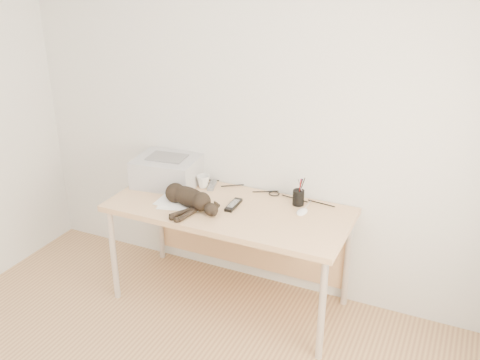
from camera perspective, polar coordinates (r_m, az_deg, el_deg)
The scene contains 11 objects.
wall_back at distance 3.63m, azimuth 1.21°, elevation 7.36°, with size 3.50×3.50×0.00m, color silver.
desk at distance 3.66m, azimuth -0.60°, elevation -4.23°, with size 1.60×0.70×0.74m.
printer at distance 3.88m, azimuth -7.72°, elevation 1.02°, with size 0.48×0.42×0.21m.
papers at distance 3.60m, azimuth -6.49°, elevation -2.41°, with size 0.34×0.27×0.01m.
cat at distance 3.54m, azimuth -5.68°, elevation -1.88°, with size 0.59×0.38×0.14m.
mug at distance 3.81m, azimuth -3.95°, elevation -0.16°, with size 0.10×0.10×0.09m, color white.
pen_cup at distance 3.56m, azimuth 6.25°, elevation -1.84°, with size 0.08×0.08×0.20m.
remote_grey at distance 3.83m, azimuth -3.00°, elevation -0.57°, with size 0.05×0.16×0.02m, color slate.
remote_black at distance 3.53m, azimuth -0.70°, elevation -2.67°, with size 0.05×0.19×0.02m, color black.
mouse at distance 3.47m, azimuth 6.65°, elevation -3.21°, with size 0.06×0.11×0.03m, color white.
cable_tangle at distance 3.78m, azimuth 0.83°, elevation -0.93°, with size 1.36×0.08×0.01m, color black, non-canonical shape.
Camera 1 is at (1.39, -1.45, 2.30)m, focal length 40.00 mm.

